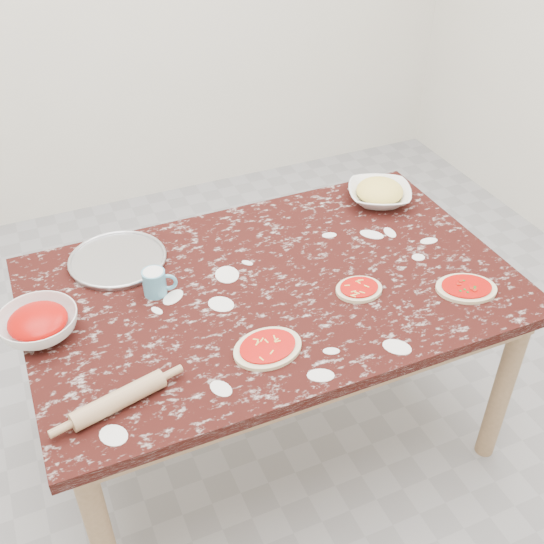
{
  "coord_description": "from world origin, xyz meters",
  "views": [
    {
      "loc": [
        -0.68,
        -1.57,
        2.11
      ],
      "look_at": [
        0.0,
        0.0,
        0.8
      ],
      "focal_mm": 43.3,
      "sensor_mm": 36.0,
      "label": 1
    }
  ],
  "objects_px": {
    "worktable": "(272,303)",
    "cheese_bowl": "(379,195)",
    "rolling_pin": "(119,400)",
    "pizza_tray": "(118,260)",
    "sauce_bowl": "(39,325)",
    "flour_mug": "(155,282)"
  },
  "relations": [
    {
      "from": "worktable",
      "to": "cheese_bowl",
      "type": "xyz_separation_m",
      "value": [
        0.6,
        0.32,
        0.11
      ]
    },
    {
      "from": "rolling_pin",
      "to": "pizza_tray",
      "type": "bearing_deg",
      "value": 77.57
    },
    {
      "from": "sauce_bowl",
      "to": "flour_mug",
      "type": "bearing_deg",
      "value": 7.7
    },
    {
      "from": "cheese_bowl",
      "to": "rolling_pin",
      "type": "bearing_deg",
      "value": -151.68
    },
    {
      "from": "sauce_bowl",
      "to": "rolling_pin",
      "type": "relative_size",
      "value": 0.9
    },
    {
      "from": "worktable",
      "to": "cheese_bowl",
      "type": "height_order",
      "value": "cheese_bowl"
    },
    {
      "from": "pizza_tray",
      "to": "rolling_pin",
      "type": "distance_m",
      "value": 0.67
    },
    {
      "from": "worktable",
      "to": "sauce_bowl",
      "type": "xyz_separation_m",
      "value": [
        -0.74,
        0.06,
        0.12
      ]
    },
    {
      "from": "pizza_tray",
      "to": "cheese_bowl",
      "type": "height_order",
      "value": "cheese_bowl"
    },
    {
      "from": "sauce_bowl",
      "to": "flour_mug",
      "type": "relative_size",
      "value": 2.15
    },
    {
      "from": "worktable",
      "to": "sauce_bowl",
      "type": "distance_m",
      "value": 0.75
    },
    {
      "from": "flour_mug",
      "to": "pizza_tray",
      "type": "bearing_deg",
      "value": 109.28
    },
    {
      "from": "sauce_bowl",
      "to": "rolling_pin",
      "type": "bearing_deg",
      "value": -67.89
    },
    {
      "from": "flour_mug",
      "to": "rolling_pin",
      "type": "distance_m",
      "value": 0.48
    },
    {
      "from": "pizza_tray",
      "to": "sauce_bowl",
      "type": "bearing_deg",
      "value": -137.46
    },
    {
      "from": "cheese_bowl",
      "to": "pizza_tray",
      "type": "bearing_deg",
      "value": 179.29
    },
    {
      "from": "worktable",
      "to": "pizza_tray",
      "type": "distance_m",
      "value": 0.56
    },
    {
      "from": "sauce_bowl",
      "to": "rolling_pin",
      "type": "xyz_separation_m",
      "value": [
        0.15,
        -0.38,
        -0.01
      ]
    },
    {
      "from": "pizza_tray",
      "to": "cheese_bowl",
      "type": "distance_m",
      "value": 1.04
    },
    {
      "from": "pizza_tray",
      "to": "flour_mug",
      "type": "height_order",
      "value": "flour_mug"
    },
    {
      "from": "cheese_bowl",
      "to": "rolling_pin",
      "type": "xyz_separation_m",
      "value": [
        -1.18,
        -0.64,
        -0.0
      ]
    },
    {
      "from": "cheese_bowl",
      "to": "flour_mug",
      "type": "xyz_separation_m",
      "value": [
        -0.96,
        -0.21,
        0.02
      ]
    }
  ]
}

